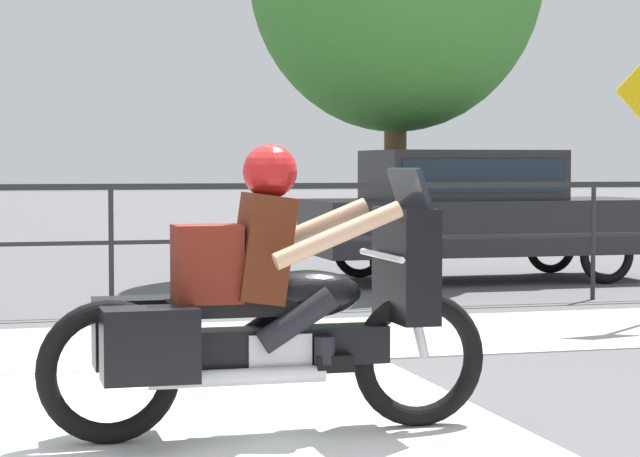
# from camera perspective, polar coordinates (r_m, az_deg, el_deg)

# --- Properties ---
(ground_plane) EXTENTS (120.00, 120.00, 0.00)m
(ground_plane) POSITION_cam_1_polar(r_m,az_deg,el_deg) (6.80, -5.03, -9.36)
(ground_plane) COLOR #565659
(sidewalk_band) EXTENTS (44.00, 2.40, 0.01)m
(sidewalk_band) POSITION_cam_1_polar(r_m,az_deg,el_deg) (10.11, -8.36, -5.28)
(sidewalk_band) COLOR #B7B2A8
(sidewalk_band) RESTS_ON ground
(crosswalk_band) EXTENTS (3.63, 6.00, 0.01)m
(crosswalk_band) POSITION_cam_1_polar(r_m,az_deg,el_deg) (6.59, -5.92, -9.74)
(crosswalk_band) COLOR silver
(crosswalk_band) RESTS_ON ground
(fence_railing) EXTENTS (36.00, 0.05, 1.26)m
(fence_railing) POSITION_cam_1_polar(r_m,az_deg,el_deg) (12.13, -9.54, 0.76)
(fence_railing) COLOR #232326
(fence_railing) RESTS_ON ground
(motorcycle) EXTENTS (2.45, 0.76, 1.56)m
(motorcycle) POSITION_cam_1_polar(r_m,az_deg,el_deg) (6.65, -2.43, -3.60)
(motorcycle) COLOR black
(motorcycle) RESTS_ON ground
(parked_car) EXTENTS (4.27, 1.69, 1.62)m
(parked_car) POSITION_cam_1_polar(r_m,az_deg,el_deg) (15.52, 7.02, 1.00)
(parked_car) COLOR #232326
(parked_car) RESTS_ON ground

